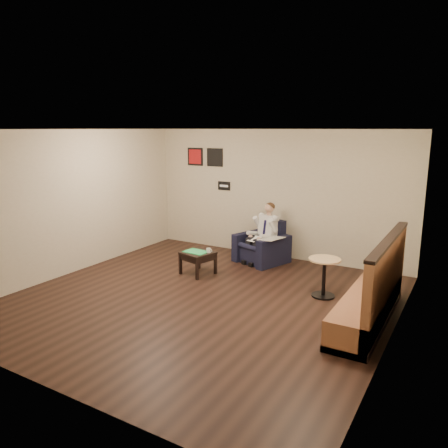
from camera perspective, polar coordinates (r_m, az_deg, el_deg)
The scene contains 19 objects.
ground at distance 7.46m, azimuth -3.00°, elevation -9.79°, with size 6.00×6.00×0.00m, color black.
wall_back at distance 9.66m, azimuth 6.75°, elevation 3.89°, with size 6.00×0.02×2.80m, color beige.
wall_front at distance 4.92m, azimuth -22.84°, elevation -5.35°, with size 6.00×0.02×2.80m, color beige.
wall_left at distance 9.03m, azimuth -19.23°, elevation 2.69°, with size 0.02×6.00×2.80m, color beige.
wall_right at distance 5.99m, azimuth 21.63°, elevation -2.18°, with size 0.02×6.00×2.80m, color beige.
ceiling at distance 6.91m, azimuth -3.26°, elevation 12.25°, with size 6.00×6.00×0.02m, color white.
seating_sign at distance 10.21m, azimuth 0.01°, elevation 5.01°, with size 0.32×0.02×0.20m, color black.
art_print_left at distance 10.58m, azimuth -3.77°, elevation 8.77°, with size 0.42×0.03×0.42m, color red.
art_print_right at distance 10.28m, azimuth -1.20°, elevation 8.69°, with size 0.42×0.03×0.42m, color black.
armchair at distance 9.35m, azimuth 4.93°, elevation -2.33°, with size 0.92×0.92×0.89m, color black.
seated_man at distance 9.23m, azimuth 4.44°, elevation -1.47°, with size 0.58×0.87×1.21m, color silver, non-canonical shape.
lap_papers at distance 9.18m, azimuth 4.01°, elevation -1.95°, with size 0.20×0.29×0.01m, color white.
newspaper at distance 9.00m, azimuth 6.20°, elevation -1.90°, with size 0.39×0.48×0.01m, color silver.
side_table at distance 8.63m, azimuth -3.43°, elevation -5.11°, with size 0.55×0.55×0.45m, color black.
green_folder at distance 8.57m, azimuth -3.68°, elevation -3.62°, with size 0.45×0.32×0.01m, color #29CF67.
coffee_mug at distance 8.50m, azimuth -2.04°, elevation -3.45°, with size 0.08×0.08×0.09m, color white.
smartphone at distance 8.63m, azimuth -2.44°, elevation -3.50°, with size 0.14×0.07×0.01m, color black.
banquette at distance 6.78m, azimuth 18.42°, elevation -6.97°, with size 0.60×2.51×1.28m, color brown.
cafe_table at distance 7.65m, azimuth 12.91°, elevation -6.84°, with size 0.54×0.54×0.67m, color tan.
Camera 1 is at (3.82, -5.76, 2.82)m, focal length 35.00 mm.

